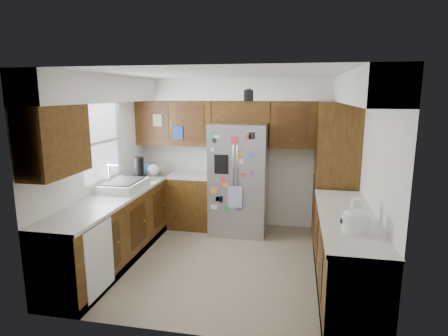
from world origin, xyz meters
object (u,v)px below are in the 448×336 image
Objects in this scene: fridge at (239,179)px; paper_towel at (356,210)px; rice_cooker at (355,220)px; pantry at (335,173)px.

paper_towel is (1.55, -1.84, 0.14)m from fridge.
rice_cooker is 0.35m from paper_towel.
rice_cooker is at bearing -55.50° from fridge.
rice_cooker is at bearing -98.05° from paper_towel.
pantry reaches higher than fridge.
pantry is 1.19× the size of fridge.
fridge is at bearing 124.50° from rice_cooker.
paper_towel is at bearing 81.95° from rice_cooker.
rice_cooker is 1.11× the size of paper_towel.
paper_towel reaches higher than rice_cooker.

